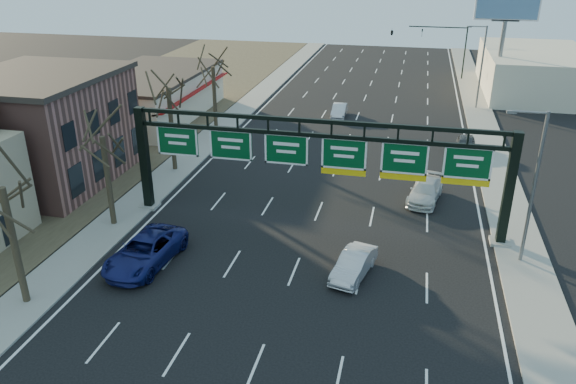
% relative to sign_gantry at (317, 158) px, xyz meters
% --- Properties ---
extents(ground, '(160.00, 160.00, 0.00)m').
position_rel_sign_gantry_xyz_m(ground, '(-0.16, -8.00, -4.63)').
color(ground, black).
rests_on(ground, ground).
extents(sidewalk_left, '(3.00, 120.00, 0.12)m').
position_rel_sign_gantry_xyz_m(sidewalk_left, '(-12.96, 12.00, -4.57)').
color(sidewalk_left, gray).
rests_on(sidewalk_left, ground).
extents(sidewalk_right, '(3.00, 120.00, 0.12)m').
position_rel_sign_gantry_xyz_m(sidewalk_right, '(12.64, 12.00, -4.57)').
color(sidewalk_right, gray).
rests_on(sidewalk_right, ground).
extents(dirt_strip_left, '(21.00, 120.00, 0.06)m').
position_rel_sign_gantry_xyz_m(dirt_strip_left, '(-25.16, 12.00, -4.60)').
color(dirt_strip_left, '#473D2B').
rests_on(dirt_strip_left, ground).
extents(lane_markings, '(21.60, 120.00, 0.01)m').
position_rel_sign_gantry_xyz_m(lane_markings, '(-0.16, 12.00, -4.62)').
color(lane_markings, white).
rests_on(lane_markings, ground).
extents(sign_gantry, '(24.60, 1.20, 7.20)m').
position_rel_sign_gantry_xyz_m(sign_gantry, '(0.00, 0.00, 0.00)').
color(sign_gantry, black).
rests_on(sign_gantry, ground).
extents(brick_block, '(10.40, 12.40, 8.30)m').
position_rel_sign_gantry_xyz_m(brick_block, '(-21.66, 3.00, -0.47)').
color(brick_block, '#8B564B').
rests_on(brick_block, ground).
extents(cream_strip, '(10.90, 18.40, 4.70)m').
position_rel_sign_gantry_xyz_m(cream_strip, '(-21.64, 21.00, -2.27)').
color(cream_strip, beige).
rests_on(cream_strip, ground).
extents(building_right_distant, '(12.00, 20.00, 5.00)m').
position_rel_sign_gantry_xyz_m(building_right_distant, '(19.84, 42.00, -2.13)').
color(building_right_distant, beige).
rests_on(building_right_distant, ground).
extents(tree_gantry, '(3.60, 3.60, 8.48)m').
position_rel_sign_gantry_xyz_m(tree_gantry, '(-12.96, -3.00, 2.48)').
color(tree_gantry, '#2F271A').
rests_on(tree_gantry, sidewalk_left).
extents(tree_mid, '(3.60, 3.60, 9.24)m').
position_rel_sign_gantry_xyz_m(tree_mid, '(-12.96, 7.00, 3.23)').
color(tree_mid, '#2F271A').
rests_on(tree_mid, sidewalk_left).
extents(tree_far, '(3.60, 3.60, 8.86)m').
position_rel_sign_gantry_xyz_m(tree_far, '(-12.96, 17.00, 2.86)').
color(tree_far, '#2F271A').
rests_on(tree_far, sidewalk_left).
extents(streetlight_near, '(2.15, 0.22, 9.00)m').
position_rel_sign_gantry_xyz_m(streetlight_near, '(12.31, -2.00, 0.45)').
color(streetlight_near, slate).
rests_on(streetlight_near, sidewalk_right).
extents(streetlight_far, '(2.15, 0.22, 9.00)m').
position_rel_sign_gantry_xyz_m(streetlight_far, '(12.31, 32.00, 0.45)').
color(streetlight_far, slate).
rests_on(streetlight_far, sidewalk_right).
extents(billboard_right, '(7.00, 0.50, 12.00)m').
position_rel_sign_gantry_xyz_m(billboard_right, '(14.84, 36.98, 4.43)').
color(billboard_right, slate).
rests_on(billboard_right, ground).
extents(traffic_signal_mast, '(10.16, 0.54, 7.00)m').
position_rel_sign_gantry_xyz_m(traffic_signal_mast, '(5.53, 47.00, 0.87)').
color(traffic_signal_mast, black).
rests_on(traffic_signal_mast, ground).
extents(car_blue_suv, '(3.36, 6.24, 1.67)m').
position_rel_sign_gantry_xyz_m(car_blue_suv, '(-8.65, -7.11, -3.80)').
color(car_blue_suv, navy).
rests_on(car_blue_suv, ground).
extents(car_silver_sedan, '(2.39, 4.41, 1.38)m').
position_rel_sign_gantry_xyz_m(car_silver_sedan, '(3.15, -5.64, -3.94)').
color(car_silver_sedan, '#B4B5B9').
rests_on(car_silver_sedan, ground).
extents(car_white_wagon, '(2.86, 5.19, 1.42)m').
position_rel_sign_gantry_xyz_m(car_white_wagon, '(6.97, 5.49, -3.92)').
color(car_white_wagon, silver).
rests_on(car_white_wagon, ground).
extents(car_grey_far, '(2.10, 4.34, 1.43)m').
position_rel_sign_gantry_xyz_m(car_grey_far, '(10.34, 16.70, -3.91)').
color(car_grey_far, '#3E4043').
rests_on(car_grey_far, ground).
extents(car_silver_distant, '(1.52, 4.10, 1.34)m').
position_rel_sign_gantry_xyz_m(car_silver_distant, '(-2.07, 25.39, -3.96)').
color(car_silver_distant, silver).
rests_on(car_silver_distant, ground).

